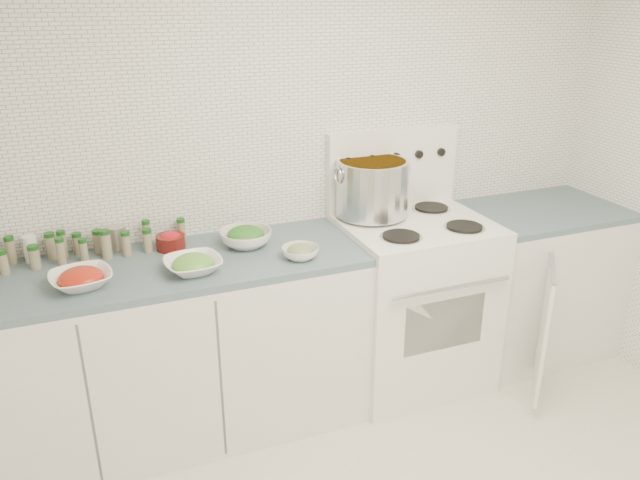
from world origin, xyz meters
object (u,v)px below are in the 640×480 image
Objects in this scene: stock_pot at (372,186)px; bowl_tomato at (81,278)px; bowl_snowpea at (193,264)px; stove at (411,297)px.

stock_pot reaches higher than bowl_tomato.
bowl_tomato is 1.06× the size of bowl_snowpea.
bowl_tomato and bowl_snowpea have the same top height.
bowl_tomato is at bearing -176.60° from stove.
stock_pot is 1.48× the size of bowl_snowpea.
bowl_snowpea is (0.46, -0.02, -0.00)m from bowl_tomato.
stock_pot is 1.40× the size of bowl_tomato.
bowl_snowpea is at bearing -3.05° from bowl_tomato.
bowl_tomato is at bearing 176.95° from bowl_snowpea.
stove is 5.05× the size of bowl_snowpea.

